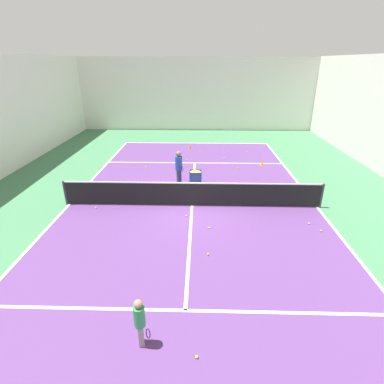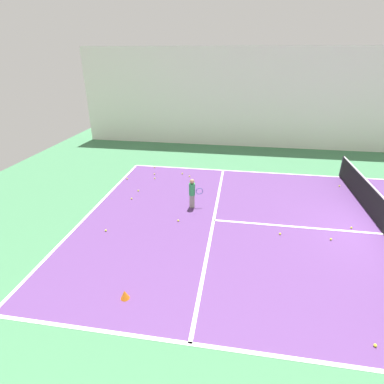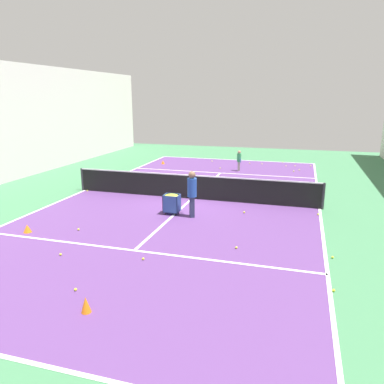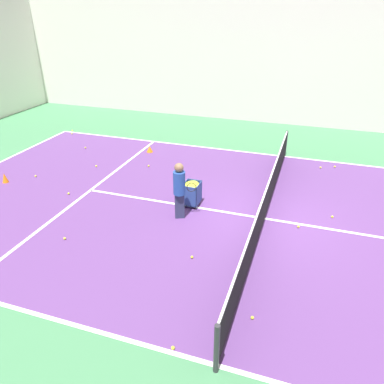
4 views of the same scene
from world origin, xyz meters
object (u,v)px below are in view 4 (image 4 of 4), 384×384
at_px(coach_at_net, 179,187).
at_px(tennis_net, 266,202).
at_px(ball_cart, 192,189).
at_px(training_cone_0, 150,149).

bearing_deg(coach_at_net, tennis_net, -6.53).
distance_m(coach_at_net, ball_cart, 0.94).
bearing_deg(training_cone_0, coach_at_net, -146.59).
xyz_separation_m(tennis_net, training_cone_0, (4.02, 5.51, -0.42)).
distance_m(coach_at_net, training_cone_0, 5.73).
distance_m(tennis_net, ball_cart, 2.29).
relative_size(tennis_net, ball_cart, 13.95).
distance_m(tennis_net, training_cone_0, 6.83).
relative_size(tennis_net, training_cone_0, 40.70).
bearing_deg(tennis_net, training_cone_0, 53.91).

